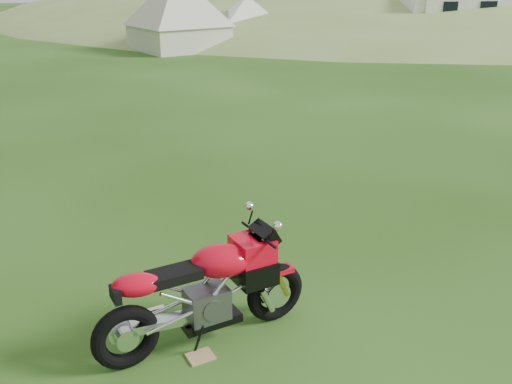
{
  "coord_description": "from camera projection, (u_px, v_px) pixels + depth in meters",
  "views": [
    {
      "loc": [
        -1.45,
        -5.59,
        3.28
      ],
      "look_at": [
        -0.22,
        0.4,
        0.88
      ],
      "focal_mm": 40.0,
      "sensor_mm": 36.0,
      "label": 1
    }
  ],
  "objects": [
    {
      "name": "tent_mid",
      "position": [
        247.0,
        17.0,
        26.64
      ],
      "size": [
        2.9,
        2.9,
        2.32
      ],
      "primitive_type": null,
      "rotation": [
        0.0,
        0.0,
        0.09
      ],
      "color": "white",
      "rests_on": "ground"
    },
    {
      "name": "plywood_board",
      "position": [
        200.0,
        356.0,
        5.16
      ],
      "size": [
        0.28,
        0.25,
        0.02
      ],
      "primitive_type": "cube",
      "rotation": [
        0.0,
        0.0,
        0.29
      ],
      "color": "tan",
      "rests_on": "ground"
    },
    {
      "name": "tent_left",
      "position": [
        178.0,
        15.0,
        24.21
      ],
      "size": [
        4.44,
        4.44,
        2.94
      ],
      "primitive_type": null,
      "rotation": [
        0.0,
        0.0,
        0.4
      ],
      "color": "beige",
      "rests_on": "ground"
    },
    {
      "name": "caravan",
      "position": [
        458.0,
        17.0,
        26.11
      ],
      "size": [
        5.35,
        2.54,
        2.47
      ],
      "primitive_type": null,
      "rotation": [
        0.0,
        0.0,
        -0.04
      ],
      "color": "silver",
      "rests_on": "ground"
    },
    {
      "name": "hillside",
      "position": [
        444.0,
        11.0,
        47.55
      ],
      "size": [
        80.0,
        64.0,
        8.0
      ],
      "primitive_type": "ellipsoid",
      "color": "olive",
      "rests_on": "ground"
    },
    {
      "name": "sport_motorcycle",
      "position": [
        204.0,
        285.0,
        5.18
      ],
      "size": [
        2.08,
        1.09,
        1.21
      ],
      "primitive_type": null,
      "rotation": [
        0.0,
        0.0,
        0.31
      ],
      "color": "red",
      "rests_on": "ground"
    },
    {
      "name": "hedgerow",
      "position": [
        444.0,
        11.0,
        47.55
      ],
      "size": [
        36.0,
        1.2,
        8.6
      ],
      "primitive_type": null,
      "color": "#173411",
      "rests_on": "ground"
    },
    {
      "name": "ground",
      "position": [
        282.0,
        274.0,
        6.57
      ],
      "size": [
        120.0,
        120.0,
        0.0
      ],
      "primitive_type": "plane",
      "color": "#1E3F0D",
      "rests_on": "ground"
    }
  ]
}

